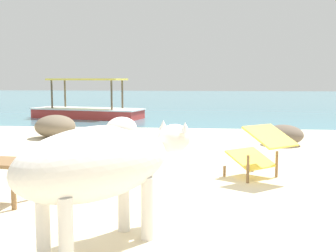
% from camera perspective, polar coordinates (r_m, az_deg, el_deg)
% --- Properties ---
extents(sand_beach, '(18.00, 14.00, 0.04)m').
position_cam_1_polar(sand_beach, '(3.86, -3.81, -12.96)').
color(sand_beach, beige).
rests_on(sand_beach, ground).
extents(water_surface, '(60.00, 36.00, 0.03)m').
position_cam_1_polar(water_surface, '(25.62, 4.54, 3.56)').
color(water_surface, teal).
rests_on(water_surface, ground).
extents(cow, '(1.31, 1.59, 0.97)m').
position_cam_1_polar(cow, '(3.14, -8.93, -5.03)').
color(cow, silver).
rests_on(cow, sand_beach).
extents(deck_chair_near, '(0.90, 0.93, 0.68)m').
position_cam_1_polar(deck_chair_near, '(5.36, 12.43, -3.09)').
color(deck_chair_near, brown).
rests_on(deck_chair_near, sand_beach).
extents(shore_rock_large, '(1.04, 1.04, 0.38)m').
position_cam_1_polar(shore_rock_large, '(8.30, 15.49, -1.16)').
color(shore_rock_large, '#6B5B4C').
rests_on(shore_rock_large, sand_beach).
extents(shore_rock_medium, '(1.14, 1.16, 0.49)m').
position_cam_1_polar(shore_rock_medium, '(9.29, -15.11, -0.03)').
color(shore_rock_medium, '#756651').
rests_on(shore_rock_medium, sand_beach).
extents(boat_red, '(3.84, 1.96, 1.29)m').
position_cam_1_polar(boat_red, '(13.93, -10.92, 2.21)').
color(boat_red, '#C63833').
rests_on(boat_red, water_surface).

